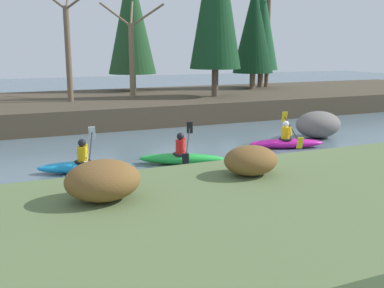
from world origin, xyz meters
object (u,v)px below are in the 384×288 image
at_px(kayaker_lead, 287,142).
at_px(kayaker_trailing, 89,166).
at_px(boulder_midstream, 318,124).
at_px(kayaker_middle, 183,157).

relative_size(kayaker_lead, kayaker_trailing, 0.99).
relative_size(kayaker_trailing, boulder_midstream, 1.45).
height_order(kayaker_lead, kayaker_middle, same).
bearing_deg(boulder_midstream, kayaker_middle, -165.09).
bearing_deg(kayaker_trailing, kayaker_middle, 10.52).
xyz_separation_m(kayaker_middle, kayaker_trailing, (-2.88, 0.22, -0.02)).
xyz_separation_m(kayaker_lead, boulder_midstream, (2.29, 1.13, 0.32)).
distance_m(kayaker_middle, kayaker_trailing, 2.89).
bearing_deg(kayaker_middle, kayaker_trailing, -157.40).
bearing_deg(boulder_midstream, kayaker_trailing, -170.73).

